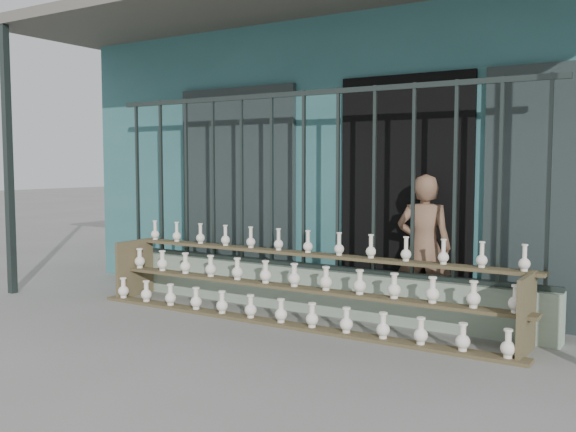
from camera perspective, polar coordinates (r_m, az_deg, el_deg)
The scene contains 6 objects.
ground at distance 5.66m, azimuth -5.51°, elevation -10.85°, with size 60.00×60.00×0.00m, color slate.
workshop_building at distance 9.17m, azimuth 10.90°, elevation 5.26°, with size 7.40×6.60×3.21m.
parapet_wall at distance 6.66m, azimuth 1.39°, elevation -6.49°, with size 5.00×0.20×0.45m, color gray.
security_fence at distance 6.53m, azimuth 1.41°, elevation 3.23°, with size 5.00×0.04×1.80m.
shelf_rack at distance 6.21m, azimuth 0.51°, elevation -6.00°, with size 4.50×0.68×0.85m.
elderly_woman at distance 6.30m, azimuth 11.99°, elevation -2.79°, with size 0.52×0.34×1.41m, color brown.
Camera 1 is at (3.35, -4.31, 1.51)m, focal length 40.00 mm.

